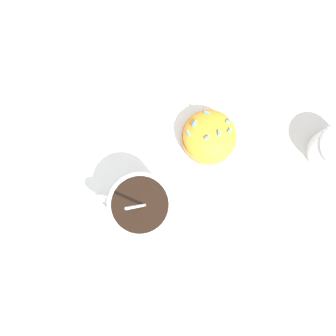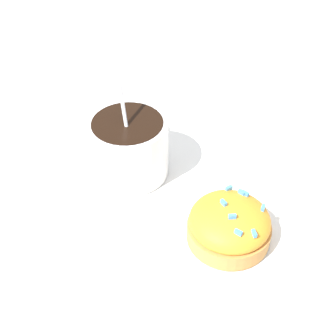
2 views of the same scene
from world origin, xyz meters
TOP-DOWN VIEW (x-y plane):
  - ground_plane at (0.00, 0.00)m, footprint 3.00×3.00m
  - paper_napkin at (0.00, 0.00)m, footprint 0.29×0.29m
  - coffee_cup at (-0.07, 0.01)m, footprint 0.09×0.11m
  - frosted_pastry at (0.07, 0.00)m, footprint 0.08×0.08m
  - sugar_bowl at (0.17, -0.15)m, footprint 0.06×0.06m

SIDE VIEW (x-z plane):
  - ground_plane at x=0.00m, z-range 0.00..0.00m
  - paper_napkin at x=0.00m, z-range 0.00..0.00m
  - frosted_pastry at x=0.07m, z-range 0.00..0.04m
  - sugar_bowl at x=0.17m, z-range 0.00..0.06m
  - coffee_cup at x=-0.07m, z-range -0.01..0.09m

